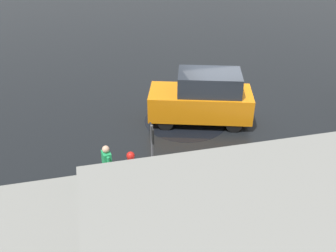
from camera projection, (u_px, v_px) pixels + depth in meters
name	position (u px, v px, depth m)	size (l,w,h in m)	color
ground_plane	(219.00, 117.00, 15.14)	(60.00, 60.00, 0.00)	black
kerb_strip	(266.00, 180.00, 11.61)	(24.00, 3.20, 0.04)	slate
moving_hatchback	(203.00, 98.00, 14.33)	(4.23, 2.77, 2.06)	orange
fire_hydrant	(131.00, 163.00, 11.75)	(0.42, 0.31, 0.80)	red
pedestrian	(107.00, 161.00, 11.36)	(0.29, 0.56, 1.22)	#1E8C4C
sign_post	(152.00, 151.00, 10.22)	(0.07, 0.44, 2.40)	#4C4C51
puddle_patch	(186.00, 120.00, 14.90)	(3.30, 3.30, 0.01)	black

